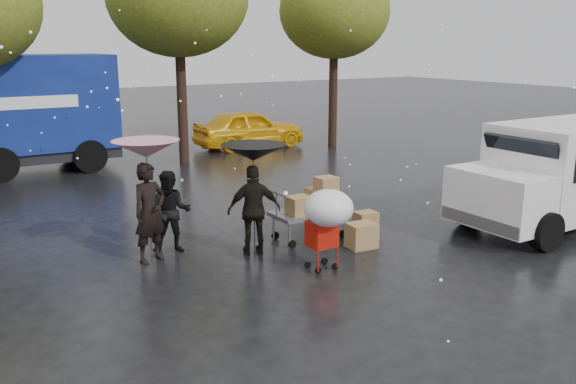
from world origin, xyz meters
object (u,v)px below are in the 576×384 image
white_van (564,172)px  yellow_taxi (249,129)px  person_pink (150,213)px  shopping_cart (328,213)px  vendor_cart (313,203)px  person_black (254,210)px

white_van → yellow_taxi: 12.40m
person_pink → shopping_cart: person_pink is taller
vendor_cart → yellow_taxi: (4.17, 10.34, -0.01)m
person_pink → person_black: person_pink is taller
person_black → vendor_cart: bearing=-153.2°
person_pink → white_van: 8.71m
vendor_cart → shopping_cart: 1.90m
person_pink → vendor_cart: size_ratio=1.19×
person_pink → white_van: bearing=-33.7°
person_black → vendor_cart: 1.45m
shopping_cart → white_van: (5.98, -0.35, 0.10)m
person_black → white_van: size_ratio=0.34×
vendor_cart → person_black: bearing=-172.9°
white_van → yellow_taxi: size_ratio=1.18×
person_pink → yellow_taxi: bearing=36.0°
person_black → person_pink: bearing=0.0°
vendor_cart → yellow_taxi: bearing=68.0°
shopping_cart → white_van: 5.99m
person_black → vendor_cart: (1.43, 0.18, -0.12)m
person_pink → person_black: (1.77, -0.63, -0.06)m
yellow_taxi → person_black: bearing=153.4°
person_pink → shopping_cart: size_ratio=1.23×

